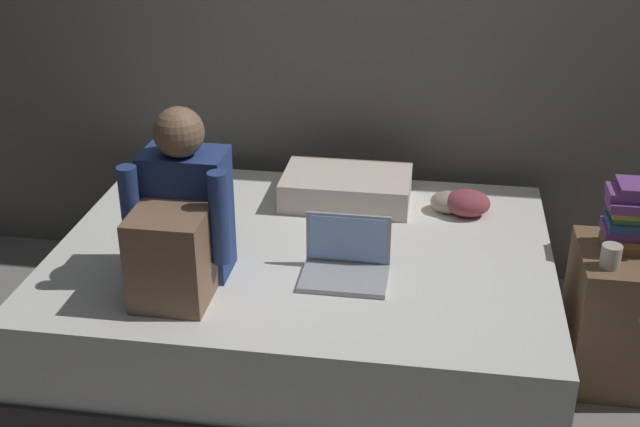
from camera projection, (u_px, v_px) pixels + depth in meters
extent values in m
plane|color=gray|center=(342.00, 406.00, 3.22)|extent=(8.00, 8.00, 0.00)
cube|color=#332D2B|center=(304.00, 336.00, 3.47)|extent=(2.00, 1.50, 0.22)
cube|color=silver|center=(304.00, 281.00, 3.35)|extent=(1.96, 1.46, 0.32)
cube|color=brown|center=(627.00, 316.00, 3.28)|extent=(0.44, 0.44, 0.57)
cube|color=navy|center=(188.00, 213.00, 3.01)|extent=(0.30, 0.20, 0.48)
sphere|color=brown|center=(179.00, 132.00, 2.84)|extent=(0.18, 0.18, 0.18)
cube|color=brown|center=(171.00, 258.00, 2.84)|extent=(0.26, 0.24, 0.34)
cylinder|color=navy|center=(131.00, 212.00, 2.88)|extent=(0.07, 0.07, 0.34)
cylinder|color=navy|center=(219.00, 218.00, 2.83)|extent=(0.07, 0.07, 0.34)
cube|color=#9EA0A5|center=(344.00, 279.00, 3.03)|extent=(0.32, 0.22, 0.02)
cube|color=#9EA0A5|center=(348.00, 238.00, 3.08)|extent=(0.32, 0.01, 0.20)
cube|color=#8CB2EA|center=(348.00, 239.00, 3.08)|extent=(0.29, 0.00, 0.18)
cube|color=beige|center=(347.00, 188.00, 3.63)|extent=(0.56, 0.36, 0.13)
cube|color=brown|center=(631.00, 244.00, 3.20)|extent=(0.22, 0.15, 0.04)
cube|color=brown|center=(632.00, 239.00, 3.17)|extent=(0.21, 0.14, 0.02)
cube|color=#703D84|center=(629.00, 230.00, 3.17)|extent=(0.20, 0.15, 0.04)
cube|color=#284C84|center=(633.00, 224.00, 3.14)|extent=(0.20, 0.14, 0.03)
cube|color=#387042|center=(637.00, 216.00, 3.14)|extent=(0.19, 0.14, 0.02)
cube|color=gold|center=(637.00, 212.00, 3.12)|extent=(0.19, 0.12, 0.02)
cube|color=#703D84|center=(638.00, 204.00, 3.10)|extent=(0.22, 0.14, 0.04)
cube|color=#703D84|center=(637.00, 194.00, 3.10)|extent=(0.21, 0.13, 0.03)
cylinder|color=#BCB2A3|center=(611.00, 256.00, 3.05)|extent=(0.08, 0.08, 0.09)
ellipsoid|color=#8E3D47|center=(467.00, 203.00, 3.52)|extent=(0.20, 0.17, 0.11)
ellipsoid|color=gray|center=(449.00, 202.00, 3.55)|extent=(0.16, 0.14, 0.09)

